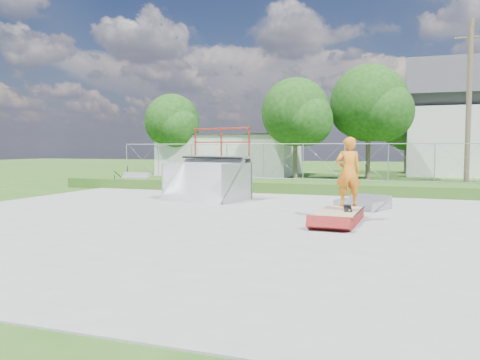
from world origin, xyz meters
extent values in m
plane|color=#254E16|center=(0.00, 0.00, 0.00)|extent=(120.00, 120.00, 0.00)
cube|color=gray|center=(0.00, 0.00, 0.02)|extent=(20.00, 16.00, 0.04)
cube|color=#254E16|center=(0.00, 9.50, 0.25)|extent=(24.00, 3.00, 0.50)
cube|color=maroon|center=(2.93, 0.99, 0.16)|extent=(1.17, 2.28, 0.31)
cube|color=#9E7C5A|center=(2.93, 0.99, 0.32)|extent=(1.19, 2.30, 0.02)
cube|color=black|center=(3.14, 1.13, 0.38)|extent=(0.35, 0.82, 0.13)
imported|color=orange|center=(3.14, 1.13, 1.35)|extent=(0.83, 0.68, 1.95)
cube|color=beige|center=(-8.00, 22.00, 1.50)|extent=(10.00, 6.00, 3.00)
cube|color=beige|center=(9.00, 26.00, 2.50)|extent=(8.00, 6.00, 5.00)
cube|color=#2C2C31|center=(9.00, 26.00, 5.90)|extent=(8.40, 6.08, 6.08)
cylinder|color=brown|center=(7.50, 12.00, 4.00)|extent=(0.24, 0.24, 8.00)
cylinder|color=brown|center=(-2.00, 18.00, 1.22)|extent=(0.30, 0.30, 2.45)
sphere|color=#15360E|center=(-2.00, 18.00, 4.41)|extent=(4.48, 4.48, 4.48)
sphere|color=#15360E|center=(-1.16, 17.44, 3.85)|extent=(3.36, 3.36, 3.36)
cylinder|color=brown|center=(2.50, 20.00, 1.40)|extent=(0.30, 0.30, 2.80)
sphere|color=#15360E|center=(2.50, 20.00, 5.04)|extent=(5.12, 5.12, 5.12)
sphere|color=#15360E|center=(3.46, 19.36, 4.40)|extent=(3.84, 3.84, 3.84)
cylinder|color=brown|center=(-12.00, 20.00, 1.14)|extent=(0.30, 0.30, 2.27)
sphere|color=#15360E|center=(-12.00, 20.00, 4.10)|extent=(4.16, 4.16, 4.16)
sphere|color=#15360E|center=(-11.22, 19.48, 3.58)|extent=(3.12, 3.12, 3.12)
cylinder|color=brown|center=(5.00, 28.00, 1.05)|extent=(0.30, 0.30, 2.10)
sphere|color=#15360E|center=(5.00, 28.00, 3.78)|extent=(3.84, 3.84, 3.84)
sphere|color=#15360E|center=(5.72, 27.52, 3.30)|extent=(2.88, 2.88, 2.88)
camera|label=1|loc=(4.49, -12.25, 2.11)|focal=35.00mm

